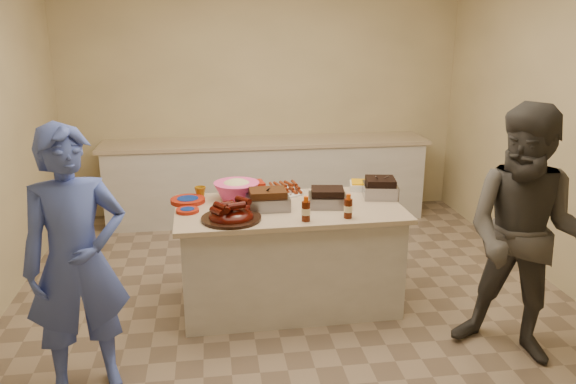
{
  "coord_description": "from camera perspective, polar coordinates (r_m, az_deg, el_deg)",
  "views": [
    {
      "loc": [
        -0.62,
        -3.9,
        2.15
      ],
      "look_at": [
        -0.04,
        0.16,
        0.91
      ],
      "focal_mm": 35.0,
      "sensor_mm": 36.0,
      "label": 1
    }
  ],
  "objects": [
    {
      "name": "coleslaw_bowl",
      "position": [
        4.44,
        -5.22,
        -0.81
      ],
      "size": [
        0.36,
        0.36,
        0.24
      ],
      "primitive_type": null,
      "rotation": [
        0.0,
        0.0,
        0.02
      ],
      "color": "#F14191",
      "rests_on": "island"
    },
    {
      "name": "bbq_bottle_b",
      "position": [
        4.04,
        6.1,
        -2.63
      ],
      "size": [
        0.06,
        0.06,
        0.18
      ],
      "primitive_type": "cylinder",
      "rotation": [
        0.0,
        0.0,
        0.02
      ],
      "color": "#401406",
      "rests_on": "island"
    },
    {
      "name": "bbq_bottle_a",
      "position": [
        3.96,
        1.82,
        -2.95
      ],
      "size": [
        0.06,
        0.06,
        0.18
      ],
      "primitive_type": "cylinder",
      "rotation": [
        0.0,
        0.0,
        0.02
      ],
      "color": "#401406",
      "rests_on": "island"
    },
    {
      "name": "pulled_pork_tray",
      "position": [
        4.22,
        -2.05,
        -1.7
      ],
      "size": [
        0.32,
        0.24,
        0.1
      ],
      "primitive_type": "cube",
      "rotation": [
        0.0,
        0.0,
        0.01
      ],
      "color": "#47230F",
      "rests_on": "island"
    },
    {
      "name": "guest_gray",
      "position": [
        4.24,
        21.73,
        -14.95
      ],
      "size": [
        1.71,
        1.83,
        0.64
      ],
      "primitive_type": "imported",
      "rotation": [
        0.0,
        0.0,
        -0.69
      ],
      "color": "#4A4743",
      "rests_on": "ground"
    },
    {
      "name": "room",
      "position": [
        4.5,
        0.84,
        -11.76
      ],
      "size": [
        4.5,
        5.0,
        2.7
      ],
      "primitive_type": null,
      "color": "beige",
      "rests_on": "ground"
    },
    {
      "name": "plastic_cup",
      "position": [
        4.56,
        -8.87,
        -0.49
      ],
      "size": [
        0.09,
        0.09,
        0.09
      ],
      "primitive_type": "imported",
      "rotation": [
        0.0,
        0.0,
        0.02
      ],
      "color": "#98630D",
      "rests_on": "island"
    },
    {
      "name": "brisket_tray",
      "position": [
        4.29,
        4.0,
        -1.4
      ],
      "size": [
        0.32,
        0.28,
        0.09
      ],
      "primitive_type": "cube",
      "rotation": [
        0.0,
        0.0,
        -0.16
      ],
      "color": "black",
      "rests_on": "island"
    },
    {
      "name": "mac_cheese_dish",
      "position": [
        4.76,
        7.92,
        0.29
      ],
      "size": [
        0.3,
        0.25,
        0.07
      ],
      "primitive_type": "cube",
      "rotation": [
        0.0,
        0.0,
        -0.22
      ],
      "color": "#FCB506",
      "rests_on": "island"
    },
    {
      "name": "mustard_bottle",
      "position": [
        4.37,
        -1.1,
        -1.02
      ],
      "size": [
        0.04,
        0.04,
        0.11
      ],
      "primitive_type": "cylinder",
      "rotation": [
        0.0,
        0.0,
        0.02
      ],
      "color": "#ECBD00",
      "rests_on": "island"
    },
    {
      "name": "sauce_bowl",
      "position": [
        4.52,
        -0.44,
        -0.43
      ],
      "size": [
        0.12,
        0.04,
        0.12
      ],
      "primitive_type": "imported",
      "rotation": [
        0.0,
        0.0,
        0.02
      ],
      "color": "silver",
      "rests_on": "island"
    },
    {
      "name": "back_counter",
      "position": [
        6.36,
        -2.21,
        1.3
      ],
      "size": [
        3.6,
        0.64,
        0.9
      ],
      "primitive_type": null,
      "color": "beige",
      "rests_on": "ground"
    },
    {
      "name": "plate_stack_small",
      "position": [
        4.21,
        -10.16,
        -2.01
      ],
      "size": [
        0.17,
        0.17,
        0.02
      ],
      "primitive_type": "cylinder",
      "rotation": [
        0.0,
        0.0,
        0.02
      ],
      "color": "maroon",
      "rests_on": "island"
    },
    {
      "name": "rib_platter",
      "position": [
        4.0,
        -5.77,
        -2.82
      ],
      "size": [
        0.44,
        0.44,
        0.17
      ],
      "primitive_type": null,
      "rotation": [
        0.0,
        0.0,
        -0.02
      ],
      "color": "#430802",
      "rests_on": "island"
    },
    {
      "name": "guest_blue",
      "position": [
        3.88,
        -19.39,
        -17.92
      ],
      "size": [
        1.08,
        1.74,
        0.39
      ],
      "primitive_type": "imported",
      "rotation": [
        0.0,
        0.0,
        0.32
      ],
      "color": "#455BC0",
      "rests_on": "ground"
    },
    {
      "name": "island",
      "position": [
        4.59,
        0.09,
        -11.14
      ],
      "size": [
        1.73,
        0.93,
        0.81
      ],
      "primitive_type": null,
      "rotation": [
        0.0,
        0.0,
        0.02
      ],
      "color": "beige",
      "rests_on": "ground"
    },
    {
      "name": "sausage_plate",
      "position": [
        4.6,
        -0.29,
        -0.11
      ],
      "size": [
        0.36,
        0.36,
        0.05
      ],
      "primitive_type": "cylinder",
      "rotation": [
        0.0,
        0.0,
        0.22
      ],
      "color": "silver",
      "rests_on": "island"
    },
    {
      "name": "roasting_pan",
      "position": [
        4.56,
        9.3,
        -0.48
      ],
      "size": [
        0.31,
        0.31,
        0.11
      ],
      "primitive_type": "cube",
      "rotation": [
        0.0,
        0.0,
        -0.17
      ],
      "color": "gray",
      "rests_on": "island"
    },
    {
      "name": "basket_stack",
      "position": [
        4.57,
        -3.79,
        -0.26
      ],
      "size": [
        0.23,
        0.19,
        0.11
      ],
      "primitive_type": "cube",
      "rotation": [
        0.0,
        0.0,
        0.15
      ],
      "color": "maroon",
      "rests_on": "island"
    },
    {
      "name": "plate_stack_large",
      "position": [
        4.43,
        -10.13,
        -1.05
      ],
      "size": [
        0.27,
        0.27,
        0.03
      ],
      "primitive_type": "cylinder",
      "rotation": [
        0.0,
        0.0,
        0.02
      ],
      "color": "maroon",
      "rests_on": "island"
    }
  ]
}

